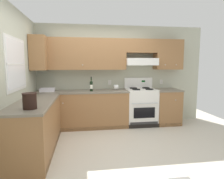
% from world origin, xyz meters
% --- Properties ---
extents(ground_plane, '(7.04, 7.04, 0.00)m').
position_xyz_m(ground_plane, '(0.00, 0.00, 0.00)').
color(ground_plane, beige).
extents(wall_back, '(4.68, 0.57, 2.55)m').
position_xyz_m(wall_back, '(0.40, 1.53, 1.48)').
color(wall_back, '#B7BAA3').
rests_on(wall_back, ground_plane).
extents(wall_left, '(0.47, 4.00, 2.55)m').
position_xyz_m(wall_left, '(-1.59, 0.23, 1.34)').
color(wall_left, '#B7BAA3').
rests_on(wall_left, ground_plane).
extents(counter_back_run, '(3.60, 0.65, 0.91)m').
position_xyz_m(counter_back_run, '(0.05, 1.24, 0.45)').
color(counter_back_run, olive).
rests_on(counter_back_run, ground_plane).
extents(counter_left_run, '(0.63, 1.91, 0.91)m').
position_xyz_m(counter_left_run, '(-1.24, -0.00, 0.45)').
color(counter_left_run, olive).
rests_on(counter_left_run, ground_plane).
extents(stove, '(0.76, 0.62, 1.20)m').
position_xyz_m(stove, '(1.05, 1.25, 0.48)').
color(stove, white).
rests_on(stove, ground_plane).
extents(wine_bottle, '(0.07, 0.07, 0.35)m').
position_xyz_m(wine_bottle, '(-0.22, 1.16, 1.05)').
color(wine_bottle, black).
rests_on(wine_bottle, counter_back_run).
extents(bowl, '(0.33, 0.21, 0.08)m').
position_xyz_m(bowl, '(-1.25, 1.25, 0.94)').
color(bowl, silver).
rests_on(bowl, counter_back_run).
extents(bucket, '(0.21, 0.21, 0.23)m').
position_xyz_m(bucket, '(-1.17, -0.62, 1.03)').
color(bucket, black).
rests_on(bucket, counter_left_run).
extents(paper_towel_roll, '(0.11, 0.13, 0.13)m').
position_xyz_m(paper_towel_roll, '(0.42, 1.35, 0.97)').
color(paper_towel_roll, white).
rests_on(paper_towel_roll, counter_back_run).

